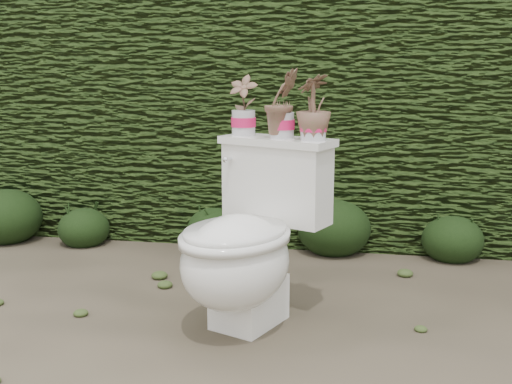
% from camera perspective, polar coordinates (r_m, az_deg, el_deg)
% --- Properties ---
extents(ground, '(60.00, 60.00, 0.00)m').
position_cam_1_polar(ground, '(2.84, -2.61, -11.23)').
color(ground, brown).
rests_on(ground, ground).
extents(hedge, '(8.00, 1.00, 1.60)m').
position_cam_1_polar(hedge, '(4.20, 2.12, 7.45)').
color(hedge, '#2F4617').
rests_on(hedge, ground).
extents(toilet, '(0.68, 0.80, 0.78)m').
position_cam_1_polar(toilet, '(2.66, -0.85, -4.68)').
color(toilet, white).
rests_on(toilet, ground).
extents(potted_plant_left, '(0.15, 0.12, 0.25)m').
position_cam_1_polar(potted_plant_left, '(2.86, -1.12, 7.58)').
color(potted_plant_left, '#2C641F').
rests_on(potted_plant_left, toilet).
extents(potted_plant_center, '(0.20, 0.19, 0.28)m').
position_cam_1_polar(potted_plant_center, '(2.75, 2.33, 7.74)').
color(potted_plant_center, '#2C641F').
rests_on(potted_plant_center, toilet).
extents(potted_plant_right, '(0.20, 0.20, 0.26)m').
position_cam_1_polar(potted_plant_right, '(2.68, 5.15, 7.35)').
color(potted_plant_right, '#2C641F').
rests_on(potted_plant_right, toilet).
extents(liriope_clump_1, '(0.44, 0.44, 0.35)m').
position_cam_1_polar(liriope_clump_1, '(4.28, -21.36, -1.72)').
color(liriope_clump_1, black).
rests_on(liriope_clump_1, ground).
extents(liriope_clump_2, '(0.31, 0.31, 0.25)m').
position_cam_1_polar(liriope_clump_2, '(4.06, -15.08, -2.76)').
color(liriope_clump_2, black).
rests_on(liriope_clump_2, ground).
extents(liriope_clump_3, '(0.33, 0.33, 0.27)m').
position_cam_1_polar(liriope_clump_3, '(3.88, -3.72, -2.91)').
color(liriope_clump_3, black).
rests_on(liriope_clump_3, ground).
extents(liriope_clump_4, '(0.43, 0.43, 0.34)m').
position_cam_1_polar(liriope_clump_4, '(3.78, 6.95, -2.75)').
color(liriope_clump_4, black).
rests_on(liriope_clump_4, ground).
extents(liriope_clump_5, '(0.34, 0.34, 0.28)m').
position_cam_1_polar(liriope_clump_5, '(3.79, 17.09, -3.66)').
color(liriope_clump_5, black).
rests_on(liriope_clump_5, ground).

